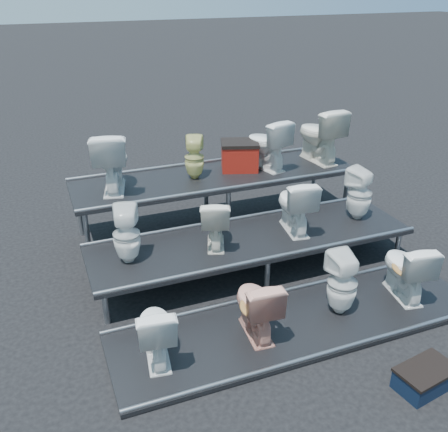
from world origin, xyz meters
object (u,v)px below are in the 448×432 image
object	(u,v)px
toilet_0	(155,330)
toilet_5	(215,222)
toilet_7	(360,194)
step_stool	(425,379)
toilet_10	(267,144)
red_crate	(240,157)
toilet_9	(194,158)
toilet_2	(342,283)
toilet_11	(319,134)
toilet_8	(111,161)
toilet_3	(406,268)
toilet_1	(256,305)
toilet_4	(127,235)
toilet_6	(295,204)

from	to	relation	value
toilet_0	toilet_5	size ratio (longest dim) A/B	1.06
toilet_7	step_stool	bearing A→B (deg)	49.19
toilet_10	red_crate	distance (m)	0.45
toilet_9	toilet_10	xyz separation A→B (m)	(1.14, 0.00, 0.07)
toilet_2	toilet_11	world-z (taller)	toilet_11
toilet_2	toilet_9	xyz separation A→B (m)	(-0.86, 2.60, 0.74)
toilet_8	step_stool	bearing A→B (deg)	132.63
toilet_11	step_stool	world-z (taller)	toilet_11
toilet_5	toilet_10	xyz separation A→B (m)	(1.31, 1.30, 0.46)
toilet_2	toilet_5	world-z (taller)	toilet_5
toilet_9	toilet_3	bearing A→B (deg)	145.25
toilet_1	toilet_5	xyz separation A→B (m)	(0.03, 1.30, 0.36)
toilet_0	toilet_10	size ratio (longest dim) A/B	0.88
toilet_4	step_stool	xyz separation A→B (m)	(2.25, -2.54, -0.71)
toilet_1	toilet_2	distance (m)	1.05
toilet_1	step_stool	size ratio (longest dim) A/B	1.30
toilet_2	toilet_4	bearing A→B (deg)	-30.58
toilet_9	step_stool	distance (m)	4.11
toilet_3	toilet_6	size ratio (longest dim) A/B	1.00
toilet_7	toilet_10	bearing A→B (deg)	-78.49
toilet_0	toilet_4	size ratio (longest dim) A/B	0.96
toilet_5	toilet_6	distance (m)	1.11
toilet_5	red_crate	world-z (taller)	red_crate
toilet_3	toilet_7	size ratio (longest dim) A/B	1.01
toilet_9	toilet_6	bearing A→B (deg)	147.54
toilet_3	toilet_6	xyz separation A→B (m)	(-0.79, 1.30, 0.40)
toilet_7	toilet_9	bearing A→B (deg)	-53.92
toilet_2	toilet_9	bearing A→B (deg)	-70.87
toilet_2	toilet_7	bearing A→B (deg)	-129.00
toilet_2	toilet_4	xyz separation A→B (m)	(-2.12, 1.30, 0.38)
toilet_0	toilet_4	world-z (taller)	toilet_4
toilet_0	step_stool	size ratio (longest dim) A/B	1.24
toilet_0	toilet_2	bearing A→B (deg)	-172.24
toilet_11	step_stool	size ratio (longest dim) A/B	1.57
toilet_4	toilet_6	size ratio (longest dim) A/B	0.95
toilet_9	step_stool	world-z (taller)	toilet_9
toilet_4	toilet_3	bearing A→B (deg)	169.71
toilet_6	toilet_8	size ratio (longest dim) A/B	0.89
toilet_0	toilet_5	bearing A→B (deg)	-122.73
toilet_10	toilet_11	xyz separation A→B (m)	(0.91, 0.00, 0.05)
toilet_10	toilet_0	bearing A→B (deg)	32.10
toilet_0	toilet_8	size ratio (longest dim) A/B	0.81
toilet_3	toilet_5	xyz separation A→B (m)	(-1.90, 1.30, 0.35)
toilet_0	step_stool	distance (m)	2.60
toilet_8	step_stool	world-z (taller)	toilet_8
toilet_4	red_crate	world-z (taller)	red_crate
toilet_3	toilet_10	bearing A→B (deg)	-67.40
toilet_10	step_stool	xyz separation A→B (m)	(-0.16, -3.84, -1.14)
toilet_1	toilet_9	bearing A→B (deg)	-89.90
toilet_10	toilet_4	bearing A→B (deg)	13.43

